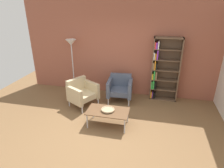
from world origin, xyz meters
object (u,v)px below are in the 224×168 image
object	(u,v)px
coffee_table_low	(108,112)
armchair_by_bookshelf	(120,88)
floor_lamp_torchiere	(72,49)
bookshelf_tall	(163,70)
armchair_near_window	(82,92)
decorative_bowl	(108,109)

from	to	relation	value
coffee_table_low	armchair_by_bookshelf	bearing A→B (deg)	88.42
armchair_by_bookshelf	floor_lamp_torchiere	world-z (taller)	floor_lamp_torchiere
bookshelf_tall	armchair_by_bookshelf	size ratio (longest dim) A/B	2.44
floor_lamp_torchiere	bookshelf_tall	bearing A→B (deg)	2.26
armchair_near_window	floor_lamp_torchiere	bearing A→B (deg)	64.35
bookshelf_tall	armchair_near_window	distance (m)	2.47
decorative_bowl	bookshelf_tall	bearing A→B (deg)	54.83
bookshelf_tall	coffee_table_low	distance (m)	2.23
bookshelf_tall	coffee_table_low	world-z (taller)	bookshelf_tall
bookshelf_tall	coffee_table_low	xyz separation A→B (m)	(-1.24, -1.76, -0.56)
coffee_table_low	armchair_by_bookshelf	world-z (taller)	armchair_by_bookshelf
coffee_table_low	floor_lamp_torchiere	world-z (taller)	floor_lamp_torchiere
armchair_by_bookshelf	armchair_near_window	bearing A→B (deg)	-155.04
decorative_bowl	armchair_by_bookshelf	size ratio (longest dim) A/B	0.41
armchair_near_window	floor_lamp_torchiere	xyz separation A→B (m)	(-0.60, 0.85, 1.03)
coffee_table_low	armchair_near_window	size ratio (longest dim) A/B	1.07
bookshelf_tall	coffee_table_low	bearing A→B (deg)	-125.17
armchair_near_window	bookshelf_tall	bearing A→B (deg)	-37.32
armchair_by_bookshelf	armchair_near_window	xyz separation A→B (m)	(-1.01, -0.56, 0.00)
coffee_table_low	decorative_bowl	bearing A→B (deg)	93.58
decorative_bowl	coffee_table_low	bearing A→B (deg)	-86.42
bookshelf_tall	armchair_near_window	size ratio (longest dim) A/B	2.04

